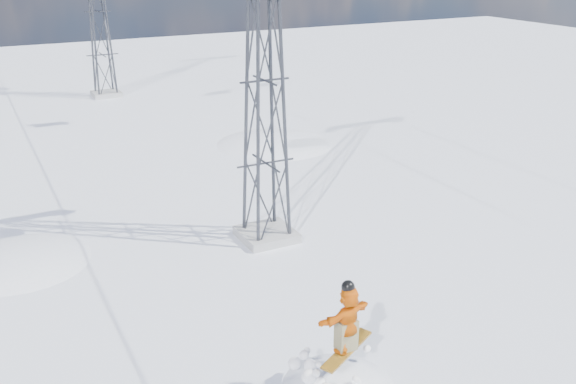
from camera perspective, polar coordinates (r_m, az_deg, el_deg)
name	(u,v)px	position (r m, az deg, el deg)	size (l,w,h in m)	color
ground	(381,373)	(15.99, 8.23, -15.63)	(120.00, 120.00, 0.00)	white
snow_terrain	(69,327)	(36.95, -18.91, -11.25)	(39.00, 37.00, 22.00)	white
lift_tower_near	(265,81)	(20.55, -2.09, 9.79)	(5.20, 1.80, 11.43)	#999999
lift_tower_far	(98,12)	(44.27, -16.53, 15.10)	(5.20, 1.80, 11.43)	#999999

